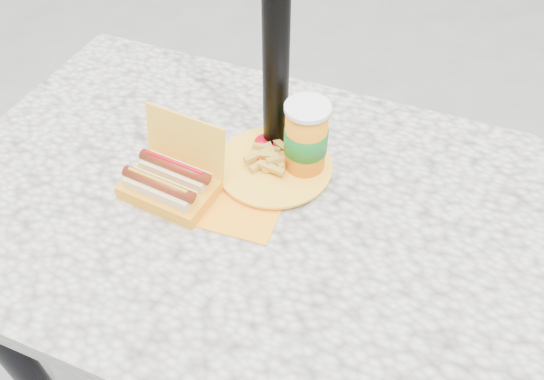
% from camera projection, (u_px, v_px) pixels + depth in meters
% --- Properties ---
extents(ground, '(60.00, 60.00, 0.00)m').
position_uv_depth(ground, '(254.00, 369.00, 1.56)').
color(ground, slate).
extents(picnic_table, '(1.20, 0.80, 0.75)m').
position_uv_depth(picnic_table, '(246.00, 233.00, 1.09)').
color(picnic_table, beige).
rests_on(picnic_table, ground).
extents(hotdog_box, '(0.18, 0.15, 0.14)m').
position_uv_depth(hotdog_box, '(170.00, 182.00, 0.99)').
color(hotdog_box, yellow).
rests_on(hotdog_box, picnic_table).
extents(fries_plate, '(0.25, 0.31, 0.04)m').
position_uv_depth(fries_plate, '(271.00, 167.00, 1.05)').
color(fries_plate, orange).
rests_on(fries_plate, picnic_table).
extents(soda_cup, '(0.09, 0.09, 0.16)m').
position_uv_depth(soda_cup, '(306.00, 140.00, 1.00)').
color(soda_cup, orange).
rests_on(soda_cup, picnic_table).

